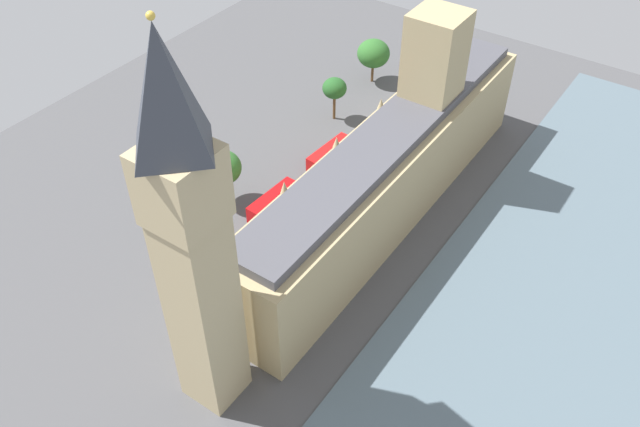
% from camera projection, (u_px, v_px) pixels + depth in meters
% --- Properties ---
extents(ground_plane, '(145.95, 145.95, 0.00)m').
position_uv_depth(ground_plane, '(373.00, 209.00, 114.39)').
color(ground_plane, '#4C4C4F').
extents(river_thames, '(43.79, 131.35, 0.25)m').
position_uv_depth(river_thames, '(580.00, 299.00, 99.03)').
color(river_thames, slate).
rests_on(river_thames, ground).
extents(parliament_building, '(12.13, 73.46, 31.33)m').
position_uv_depth(parliament_building, '(392.00, 166.00, 108.33)').
color(parliament_building, tan).
rests_on(parliament_building, ground).
extents(clock_tower, '(7.45, 7.45, 52.53)m').
position_uv_depth(clock_tower, '(191.00, 239.00, 69.85)').
color(clock_tower, tan).
rests_on(clock_tower, ground).
extents(car_silver_trailing, '(1.98, 4.64, 1.74)m').
position_uv_depth(car_silver_trailing, '(388.00, 114.00, 134.98)').
color(car_silver_trailing, '#B7B7BC').
rests_on(car_silver_trailing, ground).
extents(car_white_near_tower, '(1.93, 4.40, 1.74)m').
position_uv_depth(car_white_near_tower, '(361.00, 132.00, 130.25)').
color(car_white_near_tower, silver).
rests_on(car_white_near_tower, ground).
extents(double_decker_bus_by_river_gate, '(3.24, 10.65, 4.75)m').
position_uv_depth(double_decker_bus_by_river_gate, '(329.00, 157.00, 121.25)').
color(double_decker_bus_by_river_gate, red).
rests_on(double_decker_bus_by_river_gate, ground).
extents(car_blue_leading, '(1.83, 4.12, 1.74)m').
position_uv_depth(car_blue_leading, '(315.00, 192.00, 116.47)').
color(car_blue_leading, navy).
rests_on(car_blue_leading, ground).
extents(double_decker_bus_kerbside, '(3.12, 10.62, 4.75)m').
position_uv_depth(double_decker_bus_kerbside, '(273.00, 204.00, 111.35)').
color(double_decker_bus_kerbside, '#B20C0F').
rests_on(double_decker_bus_kerbside, ground).
extents(car_black_opposite_hall, '(2.19, 4.86, 1.74)m').
position_uv_depth(car_black_opposite_hall, '(221.00, 266.00, 103.08)').
color(car_black_opposite_hall, black).
rests_on(car_black_opposite_hall, ground).
extents(pedestrian_midblock, '(0.63, 0.66, 1.56)m').
position_uv_depth(pedestrian_midblock, '(427.00, 110.00, 136.33)').
color(pedestrian_midblock, navy).
rests_on(pedestrian_midblock, ground).
extents(pedestrian_far_end, '(0.59, 0.49, 1.57)m').
position_uv_depth(pedestrian_far_end, '(398.00, 136.00, 129.42)').
color(pedestrian_far_end, '#336B60').
rests_on(pedestrian_far_end, ground).
extents(plane_tree_under_trees, '(6.71, 6.71, 10.21)m').
position_uv_depth(plane_tree_under_trees, '(222.00, 168.00, 111.18)').
color(plane_tree_under_trees, brown).
rests_on(plane_tree_under_trees, ground).
extents(plane_tree_corner, '(4.84, 4.84, 9.11)m').
position_uv_depth(plane_tree_corner, '(335.00, 88.00, 130.70)').
color(plane_tree_corner, brown).
rests_on(plane_tree_corner, ground).
extents(plane_tree_slot_10, '(7.01, 7.01, 9.72)m').
position_uv_depth(plane_tree_slot_10, '(373.00, 53.00, 141.81)').
color(plane_tree_slot_10, brown).
rests_on(plane_tree_slot_10, ground).
extents(street_lamp_slot_11, '(0.56, 0.56, 5.93)m').
position_uv_depth(street_lamp_slot_11, '(193.00, 210.00, 107.91)').
color(street_lamp_slot_11, black).
rests_on(street_lamp_slot_11, ground).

